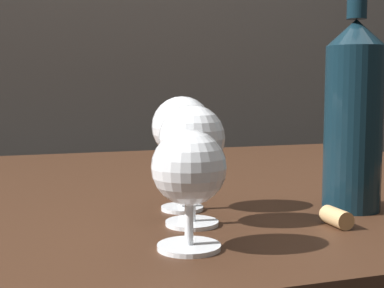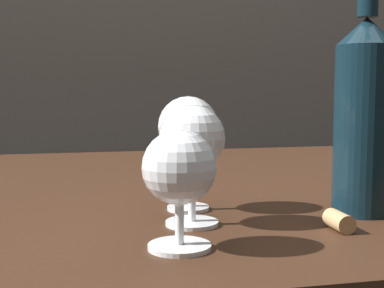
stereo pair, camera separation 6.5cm
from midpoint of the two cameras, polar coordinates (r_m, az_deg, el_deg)
dining_table at (r=0.95m, az=1.55°, el=-9.42°), size 1.27×0.97×0.74m
wine_glass_merlot at (r=0.56m, az=2.02°, el=-2.74°), size 0.08×0.08×0.12m
wine_glass_white at (r=0.65m, az=2.86°, el=0.33°), size 0.08×0.08×0.15m
wine_glass_cabernet at (r=0.73m, az=2.15°, el=1.55°), size 0.08×0.08×0.15m
wine_bottle at (r=0.75m, az=19.86°, el=3.18°), size 0.08×0.08×0.34m
cork at (r=0.67m, az=17.75°, el=-7.67°), size 0.02×0.04×0.02m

